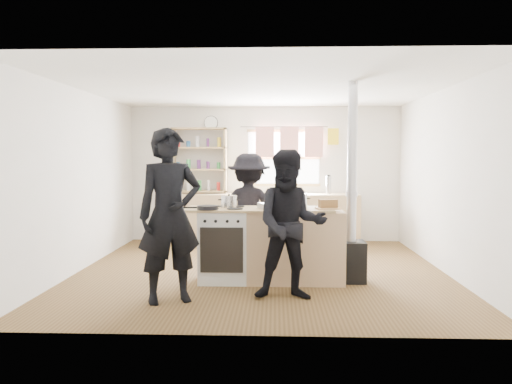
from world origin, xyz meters
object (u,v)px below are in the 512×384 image
at_px(thermos, 328,185).
at_px(cooking_island, 271,245).
at_px(stockpot_stove, 229,201).
at_px(person_near_left, 170,216).
at_px(person_near_right, 291,225).
at_px(person_far, 249,210).
at_px(skillet_greens, 208,207).
at_px(stockpot_counter, 297,200).
at_px(bread_board, 328,205).
at_px(roast_tray, 274,205).
at_px(flue_heater, 351,231).

xyz_separation_m(thermos, cooking_island, (-1.01, -2.77, -0.60)).
xyz_separation_m(stockpot_stove, person_near_left, (-0.55, -1.02, -0.06)).
distance_m(person_near_right, person_far, 1.72).
bearing_deg(person_far, skillet_greens, 71.27).
relative_size(thermos, stockpot_counter, 1.22).
bearing_deg(person_near_right, thermos, 76.27).
height_order(cooking_island, person_far, person_far).
height_order(stockpot_counter, bread_board, stockpot_counter).
relative_size(cooking_island, person_far, 1.21).
relative_size(roast_tray, person_near_right, 0.25).
bearing_deg(flue_heater, roast_tray, -176.86).
bearing_deg(person_near_right, bread_board, 53.62).
relative_size(bread_board, flue_heater, 0.13).
xyz_separation_m(skillet_greens, flue_heater, (1.78, 0.23, -0.31)).
height_order(skillet_greens, person_far, person_far).
relative_size(bread_board, person_near_left, 0.17).
bearing_deg(person_near_right, stockpot_stove, 130.06).
bearing_deg(person_near_left, stockpot_stove, 37.19).
height_order(stockpot_counter, person_near_right, person_near_right).
height_order(skillet_greens, stockpot_stove, stockpot_stove).
xyz_separation_m(skillet_greens, stockpot_counter, (1.10, 0.30, 0.06)).
distance_m(thermos, bread_board, 2.90).
relative_size(cooking_island, roast_tray, 4.74).
distance_m(skillet_greens, stockpot_counter, 1.14).
distance_m(bread_board, person_near_left, 1.97).
bearing_deg(stockpot_counter, person_near_left, -143.89).
height_order(thermos, flue_heater, flue_heater).
bearing_deg(stockpot_stove, skillet_greens, -129.36).
bearing_deg(stockpot_stove, thermos, 60.16).
bearing_deg(person_near_left, bread_board, 0.54).
bearing_deg(thermos, stockpot_counter, -104.27).
xyz_separation_m(roast_tray, person_far, (-0.35, 0.89, -0.16)).
relative_size(roast_tray, person_far, 0.26).
bearing_deg(cooking_island, stockpot_counter, 14.85).
xyz_separation_m(skillet_greens, bread_board, (1.47, 0.11, 0.02)).
distance_m(skillet_greens, person_far, 1.16).
xyz_separation_m(roast_tray, stockpot_stove, (-0.57, 0.12, 0.04)).
relative_size(skillet_greens, flue_heater, 0.10).
distance_m(thermos, flue_heater, 2.79).
bearing_deg(person_near_left, flue_heater, 0.01).
relative_size(thermos, stockpot_stove, 1.54).
height_order(thermos, cooking_island, thermos).
bearing_deg(person_far, stockpot_counter, 135.02).
bearing_deg(bread_board, thermos, 83.87).
distance_m(flue_heater, person_far, 1.58).
bearing_deg(person_near_left, cooking_island, 16.48).
relative_size(stockpot_stove, stockpot_counter, 0.79).
distance_m(flue_heater, person_near_left, 2.32).
relative_size(skillet_greens, person_far, 0.16).
xyz_separation_m(cooking_island, roast_tray, (0.03, -0.04, 0.50)).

